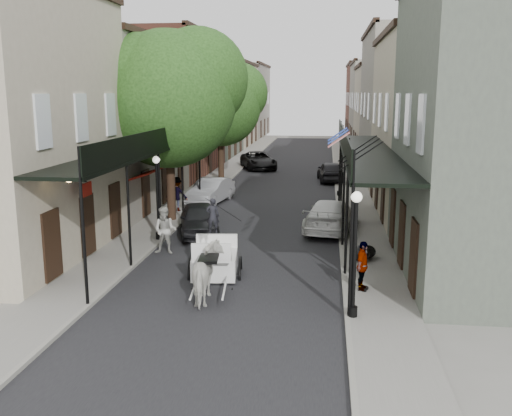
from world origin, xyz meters
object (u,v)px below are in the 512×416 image
(car_left_mid, at_px, (211,191))
(pedestrian_sidewalk_right, at_px, (362,266))
(lamppost_right_near, at_px, (355,253))
(carriage, at_px, (216,242))
(pedestrian_walking, at_px, (165,230))
(car_left_near, at_px, (199,219))
(lamppost_right_far, at_px, (340,165))
(car_right_near, at_px, (331,215))
(tree_far, at_px, (226,102))
(car_left_far, at_px, (258,160))
(horse, at_px, (209,274))
(tree_near, at_px, (177,93))
(pedestrian_sidewalk_left, at_px, (177,194))
(lamppost_left, at_px, (158,196))
(car_right_far, at_px, (331,171))

(car_left_mid, bearing_deg, pedestrian_sidewalk_right, -51.48)
(lamppost_right_near, relative_size, pedestrian_sidewalk_right, 2.24)
(carriage, height_order, pedestrian_walking, carriage)
(car_left_near, relative_size, car_left_mid, 0.96)
(lamppost_right_far, distance_m, car_right_near, 9.11)
(tree_far, relative_size, lamppost_right_far, 2.32)
(car_left_far, bearing_deg, horse, -104.04)
(tree_near, xyz_separation_m, pedestrian_sidewalk_left, (-0.68, 1.91, -5.43))
(tree_far, xyz_separation_m, car_right_near, (7.75, -15.18, -5.09))
(car_left_mid, bearing_deg, lamppost_left, -83.21)
(lamppost_right_near, xyz_separation_m, carriage, (-4.80, 3.85, -0.87))
(tree_far, relative_size, car_right_far, 1.92)
(car_left_far, bearing_deg, tree_far, -121.74)
(tree_far, distance_m, lamppost_right_near, 27.74)
(horse, distance_m, pedestrian_sidewalk_right, 5.05)
(pedestrian_sidewalk_left, bearing_deg, car_left_mid, -109.15)
(lamppost_right_near, bearing_deg, horse, 166.92)
(car_left_far, height_order, car_right_far, car_right_far)
(tree_near, relative_size, tree_far, 1.12)
(carriage, bearing_deg, tree_far, 92.63)
(lamppost_right_far, bearing_deg, car_right_near, -93.76)
(tree_near, distance_m, carriage, 10.48)
(lamppost_right_near, relative_size, car_left_far, 0.69)
(pedestrian_walking, xyz_separation_m, car_right_far, (6.86, 20.34, -0.22))
(carriage, xyz_separation_m, car_left_near, (-1.90, 5.67, -0.44))
(horse, bearing_deg, lamppost_right_near, 160.54)
(pedestrian_sidewalk_left, relative_size, car_left_far, 0.35)
(lamppost_right_near, relative_size, car_left_near, 0.86)
(carriage, xyz_separation_m, car_left_far, (-1.90, 29.06, -0.43))
(lamppost_right_far, relative_size, pedestrian_sidewalk_left, 1.97)
(lamppost_right_far, xyz_separation_m, car_left_near, (-6.70, -10.49, -1.32))
(pedestrian_sidewalk_right, distance_m, car_right_far, 24.18)
(lamppost_right_near, height_order, car_left_mid, lamppost_right_near)
(lamppost_left, bearing_deg, tree_near, 91.34)
(lamppost_right_near, distance_m, carriage, 6.22)
(car_left_far, bearing_deg, lamppost_right_far, -80.58)
(pedestrian_walking, height_order, car_right_near, pedestrian_walking)
(lamppost_left, xyz_separation_m, lamppost_right_far, (8.20, 12.00, 0.00))
(pedestrian_sidewalk_right, height_order, car_left_far, pedestrian_sidewalk_right)
(car_left_mid, bearing_deg, car_left_far, 96.28)
(car_right_near, bearing_deg, pedestrian_sidewalk_right, 105.36)
(car_left_near, distance_m, car_left_far, 23.40)
(lamppost_right_far, relative_size, carriage, 1.23)
(carriage, distance_m, pedestrian_sidewalk_right, 5.43)
(pedestrian_walking, relative_size, car_left_mid, 0.44)
(lamppost_right_far, bearing_deg, pedestrian_sidewalk_right, -88.71)
(car_left_near, distance_m, car_right_near, 6.29)
(horse, xyz_separation_m, pedestrian_walking, (-2.87, 5.10, 0.08))
(horse, relative_size, car_left_near, 0.50)
(pedestrian_sidewalk_left, distance_m, car_left_far, 18.96)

